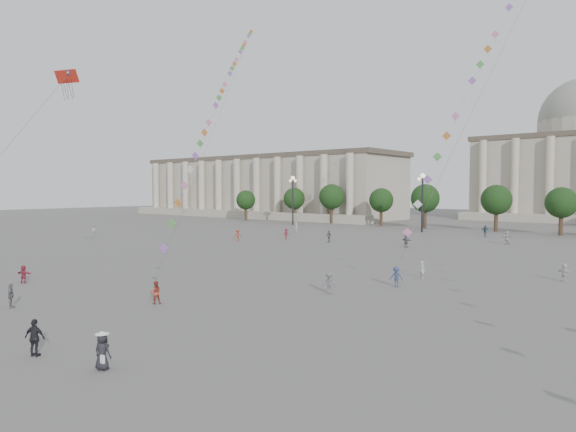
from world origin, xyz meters
The scene contains 24 objects.
ground centered at (0.00, 0.00, 0.00)m, with size 360.00×360.00×0.00m, color #5F5C59.
hall_west centered at (-75.00, 93.89, 8.43)m, with size 84.00×26.22×17.20m.
tree_row centered at (0.00, 78.00, 5.39)m, with size 137.12×5.12×8.00m.
lamp_post_far_west centered at (-45.00, 70.00, 7.35)m, with size 2.00×0.90×10.65m.
lamp_post_mid_west centered at (-15.00, 70.00, 7.35)m, with size 2.00×0.90×10.65m.
person_crowd_0 centered at (-3.12, 68.00, 0.97)m, with size 1.14×0.47×1.94m, color #2C4B63.
person_crowd_1 centered at (-56.53, 29.94, 0.87)m, with size 0.85×0.66×1.75m, color silver.
person_crowd_2 centered at (-29.22, 37.42, 0.91)m, with size 1.17×0.67×1.82m, color brown.
person_crowd_4 centered at (2.99, 58.78, 0.97)m, with size 1.81×0.57×1.95m, color #BBBAB6.
person_crowd_6 centered at (3.32, 14.50, 0.82)m, with size 1.06×0.61×1.64m, color #5E5E62.
person_crowd_7 centered at (15.70, 31.42, 0.77)m, with size 1.43×0.45×1.54m, color silver.
person_crowd_10 centered at (-32.38, 55.44, 0.92)m, with size 0.67×0.44×1.85m, color silver.
person_crowd_12 centered at (-6.15, 46.03, 0.90)m, with size 1.67×0.53×1.80m, color slate.
person_crowd_13 centered at (5.76, 25.20, 0.76)m, with size 0.55×0.36×1.52m, color beige.
person_crowd_16 centered at (-17.99, 44.99, 0.89)m, with size 1.04×0.43×1.77m, color #5E5E62.
person_crowd_17 centered at (-25.70, 44.50, 0.84)m, with size 1.08×0.62×1.67m, color maroon.
tourist_2 centered at (-18.83, 2.01, 0.74)m, with size 1.37×0.44×1.48m, color #A12B45.
tourist_3 centered at (-10.21, -2.49, 0.82)m, with size 0.96×0.40×1.63m, color slate.
tourist_4 centered at (0.93, -5.96, 0.88)m, with size 1.03×0.43×1.76m, color black.
kite_flyer_0 centered at (-3.89, 4.27, 0.78)m, with size 0.76×0.59×1.56m, color #A03C2B.
kite_flyer_1 centered at (5.91, 20.09, 0.82)m, with size 1.06×0.61×1.64m, color navy.
hat_person centered at (4.97, -4.92, 0.86)m, with size 0.91×0.73×1.69m.
dragon_kite centered at (-17.02, 5.05, 16.38)m, with size 2.53×6.33×19.53m.
kite_train_west centered at (-22.40, 28.67, 20.68)m, with size 35.31×45.80×68.66m.
Camera 1 is at (24.97, -16.62, 7.79)m, focal length 32.00 mm.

